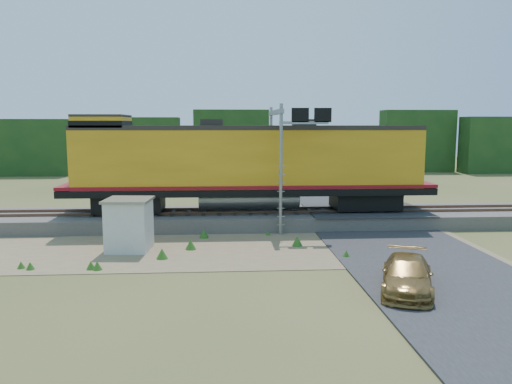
{
  "coord_description": "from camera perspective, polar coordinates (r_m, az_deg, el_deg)",
  "views": [
    {
      "loc": [
        -1.52,
        -23.2,
        5.95
      ],
      "look_at": [
        0.18,
        3.0,
        2.4
      ],
      "focal_mm": 35.0,
      "sensor_mm": 36.0,
      "label": 1
    }
  ],
  "objects": [
    {
      "name": "tree_line_north",
      "position": [
        61.29,
        -2.29,
        5.0
      ],
      "size": [
        130.0,
        3.0,
        6.5
      ],
      "color": "#173C15",
      "rests_on": "ground"
    },
    {
      "name": "shed",
      "position": [
        24.43,
        -14.29,
        -3.6
      ],
      "size": [
        2.26,
        2.26,
        2.5
      ],
      "rotation": [
        0.0,
        0.0,
        -0.08
      ],
      "color": "silver",
      "rests_on": "ground"
    },
    {
      "name": "rails",
      "position": [
        29.68,
        -0.72,
        -2.14
      ],
      "size": [
        70.0,
        1.54,
        0.16
      ],
      "color": "brown",
      "rests_on": "ballast"
    },
    {
      "name": "signal_gantry",
      "position": [
        28.75,
        3.11,
        6.39
      ],
      "size": [
        2.8,
        6.2,
        7.06
      ],
      "color": "gray",
      "rests_on": "ground"
    },
    {
      "name": "car",
      "position": [
        18.86,
        16.89,
        -9.07
      ],
      "size": [
        3.08,
        4.58,
        1.23
      ],
      "primitive_type": "imported",
      "rotation": [
        0.0,
        0.0,
        -0.35
      ],
      "color": "olive",
      "rests_on": "ground"
    },
    {
      "name": "dirt_shoulder",
      "position": [
        24.44,
        -4.76,
        -6.38
      ],
      "size": [
        26.0,
        8.0,
        0.03
      ],
      "primitive_type": "cube",
      "color": "#8C7754",
      "rests_on": "ground"
    },
    {
      "name": "locomotive",
      "position": [
        29.31,
        -1.42,
        3.3
      ],
      "size": [
        21.52,
        3.28,
        5.55
      ],
      "color": "black",
      "rests_on": "rails"
    },
    {
      "name": "road",
      "position": [
        26.08,
        15.53,
        -5.58
      ],
      "size": [
        7.0,
        66.0,
        0.86
      ],
      "color": "#38383A",
      "rests_on": "ground"
    },
    {
      "name": "ground",
      "position": [
        24.0,
        0.03,
        -6.65
      ],
      "size": [
        140.0,
        140.0,
        0.0
      ],
      "primitive_type": "plane",
      "color": "#475123",
      "rests_on": "ground"
    },
    {
      "name": "weed_clumps",
      "position": [
        24.13,
        -8.36,
        -6.66
      ],
      "size": [
        15.0,
        6.2,
        0.56
      ],
      "primitive_type": null,
      "color": "#2C5F1B",
      "rests_on": "ground"
    },
    {
      "name": "ballast",
      "position": [
        29.77,
        -0.72,
        -3.05
      ],
      "size": [
        70.0,
        5.0,
        0.8
      ],
      "primitive_type": "cube",
      "color": "slate",
      "rests_on": "ground"
    }
  ]
}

